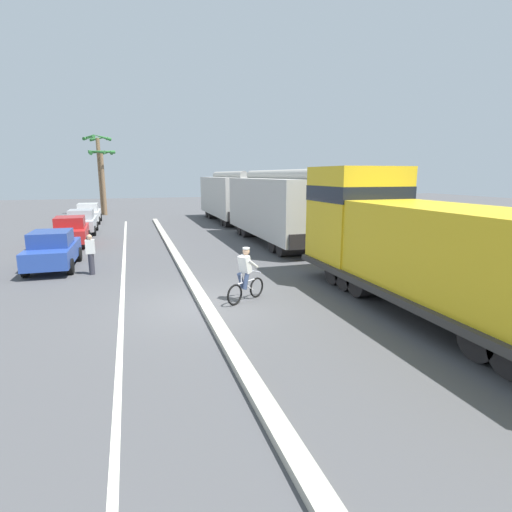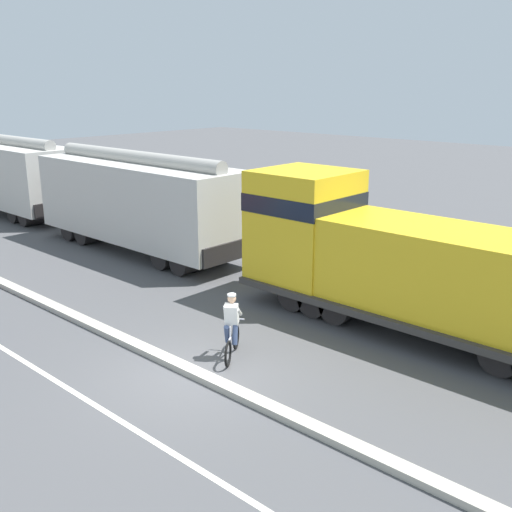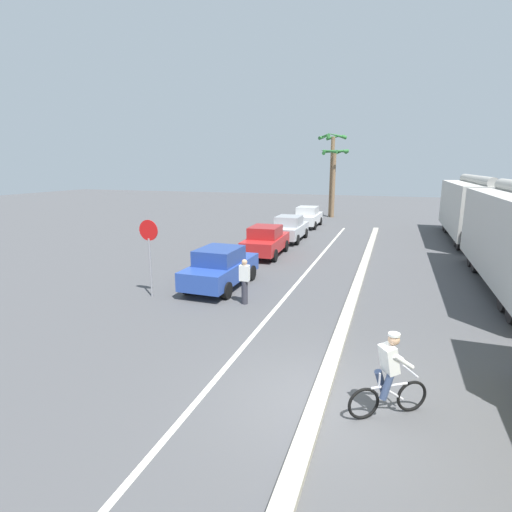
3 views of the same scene
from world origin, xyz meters
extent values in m
plane|color=#4C4C4F|center=(0.00, 0.00, 0.00)|extent=(120.00, 120.00, 0.00)
cube|color=#B2AD9E|center=(0.00, 6.00, 0.08)|extent=(0.36, 36.00, 0.16)
cube|color=silver|center=(-2.40, 6.00, 0.00)|extent=(0.14, 36.00, 0.01)
cube|color=black|center=(6.00, 15.16, 0.95)|extent=(2.61, 0.10, 0.70)
cylinder|color=black|center=(6.00, 13.68, 0.45)|extent=(2.46, 0.90, 0.90)
cylinder|color=black|center=(6.00, 12.58, 0.45)|extent=(2.46, 0.90, 0.90)
cube|color=#BCB9B1|center=(6.00, 21.51, 2.15)|extent=(2.90, 10.40, 3.10)
cylinder|color=#9F9D97|center=(6.00, 21.51, 3.88)|extent=(0.60, 9.88, 0.60)
cube|color=black|center=(6.00, 26.76, 0.95)|extent=(2.61, 0.10, 0.70)
cube|color=black|center=(6.00, 16.26, 0.95)|extent=(2.61, 0.10, 0.70)
cylinder|color=black|center=(6.00, 25.28, 0.45)|extent=(2.46, 0.90, 0.90)
cylinder|color=black|center=(6.00, 24.18, 0.45)|extent=(2.46, 0.90, 0.90)
cylinder|color=black|center=(6.00, 18.83, 0.45)|extent=(2.46, 0.90, 0.90)
cylinder|color=black|center=(6.00, 17.73, 0.45)|extent=(2.46, 0.90, 0.90)
cube|color=#28479E|center=(-5.19, 6.70, 0.67)|extent=(1.75, 4.22, 0.70)
cube|color=navy|center=(-5.19, 6.55, 1.32)|extent=(1.52, 1.92, 0.60)
cube|color=#1E232D|center=(-5.18, 7.55, 1.27)|extent=(1.43, 0.14, 0.51)
cylinder|color=black|center=(-5.98, 8.01, 0.32)|extent=(0.23, 0.64, 0.64)
cylinder|color=black|center=(-4.37, 7.99, 0.32)|extent=(0.23, 0.64, 0.64)
cylinder|color=black|center=(-6.01, 5.41, 0.32)|extent=(0.23, 0.64, 0.64)
cylinder|color=black|center=(-4.40, 5.39, 0.32)|extent=(0.23, 0.64, 0.64)
cube|color=red|center=(-5.25, 12.77, 0.67)|extent=(1.87, 4.27, 0.70)
cube|color=maroon|center=(-5.24, 12.62, 1.32)|extent=(1.58, 1.96, 0.60)
cube|color=#1E232D|center=(-5.28, 13.62, 1.27)|extent=(1.43, 0.18, 0.51)
cylinder|color=black|center=(-6.11, 14.04, 0.32)|extent=(0.25, 0.65, 0.64)
cylinder|color=black|center=(-4.49, 14.10, 0.32)|extent=(0.25, 0.65, 0.64)
cylinder|color=black|center=(-6.00, 11.44, 0.32)|extent=(0.25, 0.65, 0.64)
cylinder|color=black|center=(-4.38, 11.50, 0.32)|extent=(0.25, 0.65, 0.64)
cube|color=#B7BABF|center=(-5.15, 17.48, 0.67)|extent=(1.75, 4.22, 0.70)
cube|color=#9C9EA2|center=(-5.15, 17.33, 1.32)|extent=(1.52, 1.92, 0.60)
cube|color=#1E232D|center=(-5.16, 18.33, 1.27)|extent=(1.43, 0.14, 0.51)
cylinder|color=black|center=(-5.97, 18.77, 0.32)|extent=(0.23, 0.64, 0.64)
cylinder|color=black|center=(-4.36, 18.79, 0.32)|extent=(0.23, 0.64, 0.64)
cylinder|color=black|center=(-5.94, 16.17, 0.32)|extent=(0.23, 0.64, 0.64)
cylinder|color=black|center=(-4.33, 16.19, 0.32)|extent=(0.23, 0.64, 0.64)
cube|color=silver|center=(-5.27, 23.76, 0.67)|extent=(1.75, 4.22, 0.70)
cube|color=beige|center=(-5.26, 23.61, 1.32)|extent=(1.52, 1.92, 0.60)
cube|color=#1E232D|center=(-5.28, 24.61, 1.27)|extent=(1.43, 0.14, 0.51)
cylinder|color=black|center=(-6.09, 25.06, 0.32)|extent=(0.23, 0.64, 0.64)
cylinder|color=black|center=(-4.47, 25.07, 0.32)|extent=(0.23, 0.64, 0.64)
cylinder|color=black|center=(-6.06, 22.45, 0.32)|extent=(0.23, 0.64, 0.64)
cylinder|color=black|center=(-4.44, 22.47, 0.32)|extent=(0.23, 0.64, 0.64)
torus|color=black|center=(1.78, 0.25, 0.33)|extent=(0.59, 0.41, 0.66)
torus|color=black|center=(0.90, -0.32, 0.33)|extent=(0.59, 0.41, 0.66)
cylinder|color=silver|center=(1.34, -0.04, 0.63)|extent=(0.69, 0.47, 0.05)
cylinder|color=silver|center=(1.42, 0.02, 0.45)|extent=(0.43, 0.30, 0.36)
cylinder|color=silver|center=(1.16, -0.16, 0.78)|extent=(0.04, 0.04, 0.30)
cylinder|color=silver|center=(1.71, 0.21, 0.88)|extent=(0.29, 0.42, 0.04)
cylinder|color=#38476B|center=(1.19, -0.02, 0.68)|extent=(0.33, 0.28, 0.52)
cylinder|color=#38476B|center=(1.29, -0.19, 0.68)|extent=(0.30, 0.26, 0.52)
cube|color=white|center=(1.30, -0.07, 1.20)|extent=(0.46, 0.46, 0.57)
sphere|color=tan|center=(1.36, -0.03, 1.59)|extent=(0.22, 0.22, 0.22)
cylinder|color=white|center=(1.36, -0.03, 1.69)|extent=(0.22, 0.22, 0.05)
cylinder|color=white|center=(1.38, 0.18, 1.20)|extent=(0.44, 0.33, 0.36)
cylinder|color=white|center=(1.55, -0.09, 1.20)|extent=(0.44, 0.33, 0.36)
cylinder|color=gray|center=(-7.14, 4.72, 1.10)|extent=(0.07, 0.07, 2.20)
cylinder|color=red|center=(-7.14, 4.74, 2.50)|extent=(0.76, 0.03, 0.76)
cylinder|color=white|center=(-7.14, 4.75, 2.50)|extent=(0.48, 0.02, 0.48)
cylinder|color=#846647|center=(-4.59, 31.01, 3.68)|extent=(0.36, 0.36, 7.37)
cone|color=#2D7033|center=(-3.69, 31.07, 7.42)|extent=(0.44, 1.82, 0.33)
cone|color=#2D7033|center=(-4.48, 31.90, 7.42)|extent=(1.85, 0.54, 0.63)
cone|color=#2D7033|center=(-5.40, 31.40, 7.42)|extent=(1.08, 1.79, 0.67)
cone|color=#2D7033|center=(-5.33, 30.49, 7.42)|extent=(1.29, 1.66, 0.33)
cone|color=#2D7033|center=(-4.15, 30.22, 7.42)|extent=(1.75, 1.18, 0.67)
cylinder|color=#846647|center=(-4.34, 30.54, 3.00)|extent=(0.36, 0.36, 6.00)
cone|color=#2D7033|center=(-3.44, 30.51, 6.05)|extent=(0.39, 1.83, 0.45)
cone|color=#2D7033|center=(-3.81, 31.26, 6.05)|extent=(1.66, 1.34, 0.58)
cone|color=#2D7033|center=(-4.65, 31.39, 6.05)|extent=(1.81, 0.91, 0.37)
cone|color=#2D7033|center=(-5.24, 30.47, 6.05)|extent=(0.45, 1.84, 0.70)
cone|color=#2D7033|center=(-4.75, 29.74, 6.05)|extent=(1.77, 1.11, 0.49)
cone|color=#2D7033|center=(-3.85, 29.79, 6.05)|extent=(1.68, 1.25, 0.34)
cylinder|color=#33333D|center=(-3.58, 5.10, 0.42)|extent=(0.22, 0.22, 0.85)
cube|color=white|center=(-3.58, 5.10, 1.13)|extent=(0.34, 0.22, 0.56)
sphere|color=tan|center=(-3.58, 5.10, 1.52)|extent=(0.20, 0.20, 0.20)
camera|label=1|loc=(-1.98, -11.63, 3.92)|focal=28.00mm
camera|label=2|loc=(-8.65, -9.95, 6.78)|focal=42.00mm
camera|label=3|loc=(1.18, -7.44, 4.78)|focal=28.00mm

